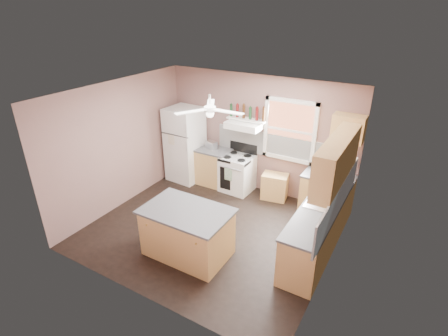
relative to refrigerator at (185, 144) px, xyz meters
The scene contains 32 objects.
floor 2.53m from the refrigerator, 42.08° to the right, with size 4.50×4.50×0.00m, color black.
ceiling 2.96m from the refrigerator, 42.08° to the right, with size 4.50×4.50×0.00m, color white.
wall_back 1.86m from the refrigerator, 14.17° to the left, with size 4.50×0.05×2.70m, color #795851.
wall_right 4.35m from the refrigerator, 21.45° to the right, with size 0.05×4.00×2.70m, color #795851.
wall_left 1.72m from the refrigerator, 108.27° to the right, with size 0.05×4.00×2.70m, color #795851.
backsplash_back 2.25m from the refrigerator, 10.35° to the left, with size 2.90×0.03×0.55m, color white.
backsplash_right 4.20m from the refrigerator, 17.83° to the right, with size 0.03×2.60×0.55m, color white.
window_view 2.63m from the refrigerator, ahead, with size 1.00×0.02×1.20m, color brown.
window_frame 2.62m from the refrigerator, ahead, with size 1.16×0.07×1.36m, color white.
refrigerator is the anchor object (origin of this frame).
base_cabinet_left 0.85m from the refrigerator, ahead, with size 0.90×0.60×0.86m, color tan.
counter_left 0.70m from the refrigerator, ahead, with size 0.92×0.62×0.04m, color #47474A.
toaster 0.69m from the refrigerator, 11.61° to the left, with size 0.28×0.16×0.18m, color silver.
stove 1.49m from the refrigerator, ahead, with size 0.70×0.64×0.86m, color white.
range_hood 1.69m from the refrigerator, ahead, with size 0.78×0.50×0.14m, color white.
bottle_shelf 1.75m from the refrigerator, 10.69° to the left, with size 0.90×0.26×0.03m, color white.
cart 2.42m from the refrigerator, ahead, with size 0.56×0.37×0.56m, color tan.
base_cabinet_corner 3.54m from the refrigerator, ahead, with size 1.00×0.60×0.86m, color tan.
base_cabinet_right 3.95m from the refrigerator, 19.11° to the right, with size 0.60×2.20×0.86m, color tan.
counter_corner 3.50m from the refrigerator, ahead, with size 1.02×0.62×0.04m, color #47474A.
counter_right 3.91m from the refrigerator, 19.15° to the right, with size 0.62×2.22×0.04m, color #47474A.
sink 3.85m from the refrigerator, 16.34° to the right, with size 0.55×0.45×0.03m, color silver.
faucet 4.00m from the refrigerator, 15.70° to the right, with size 0.03×0.03×0.14m, color silver.
upper_cabinet_right 4.08m from the refrigerator, 15.77° to the right, with size 0.33×1.80×0.76m, color tan.
upper_cabinet_corner 3.84m from the refrigerator, ahead, with size 0.60×0.33×0.52m, color tan.
paper_towel 3.85m from the refrigerator, ahead, with size 0.12×0.12×0.26m, color white.
island 3.02m from the refrigerator, 53.62° to the right, with size 1.42×0.90×0.86m, color tan.
island_top 2.98m from the refrigerator, 53.62° to the right, with size 1.50×0.98×0.04m, color #47474A.
ceiling_fan_hub 2.82m from the refrigerator, 42.08° to the right, with size 0.20×0.20×0.08m, color white.
soap_bottle 4.02m from the refrigerator, 16.29° to the right, with size 0.09×0.09×0.23m, color silver.
red_caddy 3.70m from the refrigerator, ahead, with size 0.18×0.12×0.10m, color #B90F11.
wine_bottles 1.83m from the refrigerator, 10.64° to the left, with size 0.86×0.06×0.31m.
Camera 1 is at (3.08, -4.81, 4.08)m, focal length 28.00 mm.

